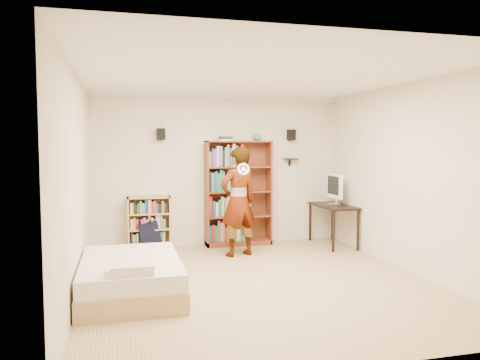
% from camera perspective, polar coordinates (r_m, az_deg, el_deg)
% --- Properties ---
extents(ground, '(4.50, 5.00, 0.01)m').
position_cam_1_polar(ground, '(6.34, 2.19, -12.31)').
color(ground, tan).
rests_on(ground, ground).
extents(room_shell, '(4.52, 5.02, 2.71)m').
position_cam_1_polar(room_shell, '(6.07, 2.24, 3.83)').
color(room_shell, silver).
rests_on(room_shell, ground).
extents(crown_molding, '(4.50, 5.00, 0.06)m').
position_cam_1_polar(crown_molding, '(6.13, 2.27, 12.34)').
color(crown_molding, silver).
rests_on(crown_molding, room_shell).
extents(speaker_left, '(0.14, 0.12, 0.20)m').
position_cam_1_polar(speaker_left, '(8.25, -9.61, 5.54)').
color(speaker_left, black).
rests_on(speaker_left, room_shell).
extents(speaker_right, '(0.14, 0.12, 0.20)m').
position_cam_1_polar(speaker_right, '(8.78, 6.27, 5.49)').
color(speaker_right, black).
rests_on(speaker_right, room_shell).
extents(wall_shelf, '(0.25, 0.16, 0.02)m').
position_cam_1_polar(wall_shelf, '(8.79, 6.22, 2.56)').
color(wall_shelf, black).
rests_on(wall_shelf, room_shell).
extents(tall_bookshelf, '(1.19, 0.35, 1.88)m').
position_cam_1_polar(tall_bookshelf, '(8.45, -0.20, -1.62)').
color(tall_bookshelf, brown).
rests_on(tall_bookshelf, ground).
extents(low_bookshelf, '(0.74, 0.28, 0.92)m').
position_cam_1_polar(low_bookshelf, '(8.31, -11.02, -5.15)').
color(low_bookshelf, tan).
rests_on(low_bookshelf, ground).
extents(computer_desk, '(0.54, 1.08, 0.73)m').
position_cam_1_polar(computer_desk, '(8.64, 11.26, -5.41)').
color(computer_desk, black).
rests_on(computer_desk, ground).
extents(imac, '(0.12, 0.56, 0.56)m').
position_cam_1_polar(imac, '(8.67, 11.32, -1.07)').
color(imac, white).
rests_on(imac, computer_desk).
extents(daybed, '(1.19, 1.82, 0.54)m').
position_cam_1_polar(daybed, '(5.94, -13.16, -10.85)').
color(daybed, beige).
rests_on(daybed, ground).
extents(person, '(0.75, 0.61, 1.78)m').
position_cam_1_polar(person, '(7.60, -0.22, -2.66)').
color(person, black).
rests_on(person, ground).
extents(wii_wheel, '(0.19, 0.07, 0.19)m').
position_cam_1_polar(wii_wheel, '(7.24, 0.42, 1.34)').
color(wii_wheel, white).
rests_on(wii_wheel, person).
extents(navy_bag, '(0.39, 0.26, 0.51)m').
position_cam_1_polar(navy_bag, '(8.31, -10.92, -6.58)').
color(navy_bag, black).
rests_on(navy_bag, ground).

